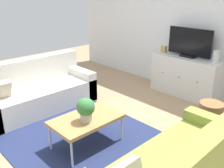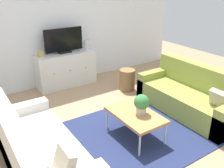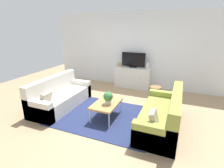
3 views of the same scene
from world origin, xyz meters
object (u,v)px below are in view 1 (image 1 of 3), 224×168
at_px(coffee_table, 86,120).
at_px(mantel_clock, 164,49).
at_px(wicker_basket, 210,118).
at_px(flat_screen_tv, 189,43).
at_px(couch_left_side, 36,93).
at_px(potted_plant, 86,109).
at_px(tv_console, 185,76).
at_px(glass_vase, 216,57).

xyz_separation_m(coffee_table, mantel_clock, (-0.58, 2.45, 0.45)).
bearing_deg(coffee_table, wicker_basket, 57.19).
xyz_separation_m(coffee_table, flat_screen_tv, (-0.04, 2.47, 0.65)).
distance_m(coffee_table, mantel_clock, 2.56).
bearing_deg(couch_left_side, coffee_table, -3.00).
bearing_deg(potted_plant, tv_console, 92.34).
distance_m(flat_screen_tv, glass_vase, 0.56).
bearing_deg(couch_left_side, wicker_basket, 29.71).
bearing_deg(flat_screen_tv, potted_plant, -87.68).
xyz_separation_m(flat_screen_tv, mantel_clock, (-0.54, -0.02, -0.20)).
distance_m(couch_left_side, wicker_basket, 2.84).
relative_size(couch_left_side, glass_vase, 8.77).
height_order(coffee_table, glass_vase, glass_vase).
height_order(tv_console, glass_vase, glass_vase).
distance_m(couch_left_side, mantel_clock, 2.61).
relative_size(tv_console, mantel_clock, 10.13).
bearing_deg(coffee_table, mantel_clock, 103.20).
distance_m(potted_plant, glass_vase, 2.56).
bearing_deg(couch_left_side, mantel_clock, 68.53).
relative_size(couch_left_side, flat_screen_tv, 2.23).
bearing_deg(mantel_clock, flat_screen_tv, 2.13).
height_order(glass_vase, wicker_basket, glass_vase).
distance_m(mantel_clock, wicker_basket, 1.91).
relative_size(potted_plant, wicker_basket, 0.68).
xyz_separation_m(potted_plant, glass_vase, (0.44, 2.51, 0.29)).
bearing_deg(wicker_basket, tv_console, 135.87).
distance_m(glass_vase, mantel_clock, 1.08).
distance_m(flat_screen_tv, wicker_basket, 1.61).
relative_size(flat_screen_tv, glass_vase, 3.93).
height_order(coffee_table, mantel_clock, mantel_clock).
bearing_deg(glass_vase, flat_screen_tv, 177.87).
relative_size(coffee_table, flat_screen_tv, 1.05).
bearing_deg(couch_left_side, tv_console, 58.20).
xyz_separation_m(coffee_table, wicker_basket, (0.96, 1.49, -0.15)).
bearing_deg(wicker_basket, glass_vase, 115.34).
bearing_deg(coffee_table, couch_left_side, 177.00).
relative_size(couch_left_side, potted_plant, 6.19).
bearing_deg(glass_vase, coffee_table, -101.55).
distance_m(tv_console, flat_screen_tv, 0.65).
bearing_deg(glass_vase, tv_console, -180.00).
relative_size(coffee_table, wicker_basket, 1.97).
xyz_separation_m(glass_vase, mantel_clock, (-1.08, 0.00, -0.04)).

